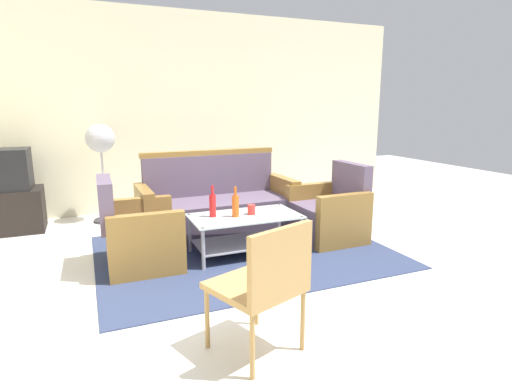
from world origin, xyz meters
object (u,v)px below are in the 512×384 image
(cup, at_px, (251,210))
(wicker_chair, at_px, (265,279))
(couch, at_px, (217,208))
(pedestal_fan, at_px, (101,144))
(tv_stand, at_px, (7,211))
(armchair_right, at_px, (330,215))
(bottle_orange, at_px, (235,205))
(television, at_px, (2,170))
(coffee_table, at_px, (245,229))
(armchair_left, at_px, (139,237))
(bottle_red, at_px, (213,205))

(cup, relative_size, wicker_chair, 0.12)
(couch, bearing_deg, pedestal_fan, -42.99)
(cup, bearing_deg, tv_stand, 143.84)
(armchair_right, xyz_separation_m, tv_stand, (-3.42, 1.70, -0.03))
(bottle_orange, relative_size, television, 0.50)
(coffee_table, relative_size, pedestal_fan, 0.87)
(couch, xyz_separation_m, tv_stand, (-2.30, 1.02, -0.06))
(armchair_left, distance_m, coffee_table, 1.04)
(coffee_table, distance_m, television, 3.00)
(couch, xyz_separation_m, armchair_left, (-0.98, -0.69, -0.03))
(bottle_orange, bearing_deg, armchair_right, 4.63)
(armchair_left, xyz_separation_m, cup, (1.11, -0.07, 0.17))
(tv_stand, relative_size, pedestal_fan, 0.63)
(television, relative_size, pedestal_fan, 0.48)
(television, bearing_deg, armchair_right, 154.80)
(tv_stand, bearing_deg, armchair_right, -26.50)
(couch, distance_m, armchair_right, 1.31)
(wicker_chair, bearing_deg, bottle_orange, 56.01)
(couch, height_order, bottle_red, couch)
(tv_stand, bearing_deg, coffee_table, -37.21)
(bottle_orange, bearing_deg, pedestal_fan, 121.81)
(wicker_chair, bearing_deg, cup, 50.61)
(cup, bearing_deg, couch, 99.71)
(armchair_left, height_order, coffee_table, armchair_left)
(bottle_red, relative_size, cup, 3.17)
(tv_stand, bearing_deg, television, 88.67)
(armchair_left, distance_m, cup, 1.13)
(cup, relative_size, pedestal_fan, 0.08)
(armchair_right, distance_m, bottle_orange, 1.19)
(tv_stand, bearing_deg, armchair_left, -52.21)
(armchair_right, relative_size, television, 1.39)
(couch, height_order, cup, couch)
(pedestal_fan, bearing_deg, bottle_red, -62.00)
(coffee_table, relative_size, bottle_red, 3.47)
(television, bearing_deg, cup, 145.13)
(couch, relative_size, television, 2.97)
(pedestal_fan, bearing_deg, wicker_chair, -78.28)
(bottle_red, bearing_deg, couch, 69.57)
(tv_stand, xyz_separation_m, television, (0.00, 0.00, 0.50))
(armchair_right, bearing_deg, bottle_red, 89.06)
(cup, height_order, television, television)
(coffee_table, relative_size, cup, 11.00)
(wicker_chair, bearing_deg, tv_stand, 97.89)
(coffee_table, bearing_deg, cup, 8.26)
(bottle_red, height_order, wicker_chair, wicker_chair)
(television, distance_m, pedestal_fan, 1.14)
(bottle_orange, xyz_separation_m, television, (-2.25, 1.80, 0.23))
(bottle_orange, bearing_deg, tv_stand, 141.43)
(television, xyz_separation_m, wicker_chair, (1.84, -3.47, -0.27))
(couch, distance_m, bottle_red, 0.77)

